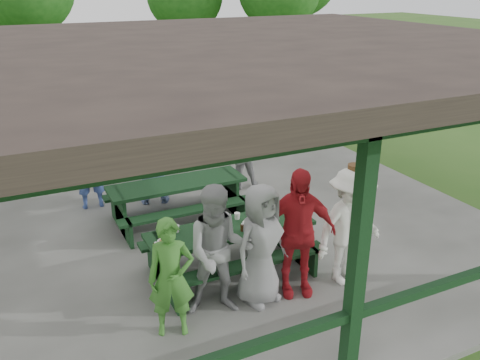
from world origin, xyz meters
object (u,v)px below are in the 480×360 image
picnic_table_far (178,196)px  pickup_truck (130,98)px  contestant_green (171,278)px  contestant_grey_left (219,251)px  contestant_grey_mid (261,245)px  contestant_red (297,233)px  contestant_white_fedora (349,226)px  spectator_blue (88,167)px  spectator_lblue (153,166)px  spectator_grey (241,152)px  farm_trailer (12,125)px  picnic_table_near (231,244)px

picnic_table_far → pickup_truck: 7.21m
picnic_table_far → pickup_truck: pickup_truck is taller
contestant_green → pickup_truck: size_ratio=0.27×
picnic_table_far → contestant_green: size_ratio=1.57×
contestant_grey_left → contestant_grey_mid: (0.60, -0.01, -0.04)m
contestant_red → contestant_white_fedora: size_ratio=1.02×
picnic_table_far → contestant_white_fedora: (1.55, -2.93, 0.41)m
contestant_grey_mid → contestant_red: contestant_red is taller
contestant_grey_left → spectator_blue: contestant_grey_left is taller
picnic_table_far → contestant_grey_left: (-0.40, -2.81, 0.43)m
contestant_red → spectator_lblue: 3.94m
spectator_lblue → contestant_green: bearing=92.9°
contestant_red → spectator_grey: size_ratio=1.19×
contestant_green → farm_trailer: (-1.34, 9.14, -0.25)m
spectator_blue → farm_trailer: spectator_blue is taller
spectator_grey → contestant_red: bearing=88.9°
contestant_grey_mid → contestant_white_fedora: (1.35, -0.12, 0.03)m
pickup_truck → picnic_table_far: bearing=164.1°
spectator_blue → picnic_table_near: bearing=115.3°
picnic_table_far → picnic_table_near: bearing=-86.0°
contestant_white_fedora → spectator_blue: (-2.86, 4.20, -0.05)m
contestant_grey_mid → spectator_lblue: (-0.35, 3.80, -0.09)m
contestant_white_fedora → contestant_grey_left: bearing=169.1°
spectator_blue → farm_trailer: size_ratio=0.46×
picnic_table_far → contestant_grey_mid: (0.20, -2.82, 0.38)m
contestant_grey_left → pickup_truck: 10.04m
spectator_blue → contestant_red: bearing=117.8°
picnic_table_near → farm_trailer: (-2.56, 8.19, 0.05)m
contestant_green → pickup_truck: contestant_green is taller
farm_trailer → contestant_grey_left: bearing=-61.1°
farm_trailer → contestant_grey_mid: bearing=-57.6°
contestant_red → contestant_green: bearing=-158.7°
spectator_grey → contestant_green: bearing=67.6°
picnic_table_near → contestant_grey_mid: (0.06, -0.82, 0.38)m
picnic_table_far → spectator_lblue: spectator_lblue is taller
contestant_grey_mid → contestant_red: (0.53, -0.03, 0.07)m
contestant_white_fedora → spectator_grey: contestant_white_fedora is taller
contestant_red → farm_trailer: size_ratio=0.51×
contestant_green → contestant_red: size_ratio=0.84×
contestant_white_fedora → contestant_red: bearing=166.8°
contestant_green → spectator_lblue: (0.94, 3.93, -0.02)m
picnic_table_far → contestant_grey_mid: bearing=-85.9°
contestant_grey_mid → spectator_blue: (-1.51, 4.08, -0.02)m
contestant_green → contestant_grey_left: contestant_grey_left is taller
contestant_white_fedora → pickup_truck: size_ratio=0.31×
spectator_grey → contestant_grey_mid: bearing=81.5°
spectator_blue → farm_trailer: 5.05m
contestant_white_fedora → pickup_truck: (-0.57, 10.08, -0.18)m
spectator_grey → farm_trailer: size_ratio=0.43×
contestant_green → contestant_red: bearing=20.6°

